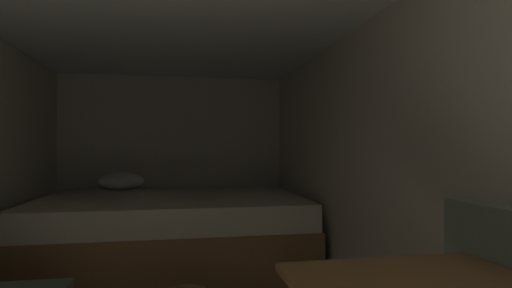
{
  "coord_description": "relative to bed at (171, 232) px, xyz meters",
  "views": [
    {
      "loc": [
        0.07,
        -0.65,
        1.16
      ],
      "look_at": [
        0.62,
        2.3,
        1.18
      ],
      "focal_mm": 28.72,
      "sensor_mm": 36.0,
      "label": 1
    }
  ],
  "objects": [
    {
      "name": "bed",
      "position": [
        0.0,
        0.0,
        0.0
      ],
      "size": [
        2.46,
        1.75,
        0.88
      ],
      "color": "olive",
      "rests_on": "ground"
    },
    {
      "name": "wall_right",
      "position": [
        1.32,
        -1.59,
        0.65
      ],
      "size": [
        0.05,
        5.01,
        2.0
      ],
      "primitive_type": "cube",
      "color": "beige",
      "rests_on": "ground"
    },
    {
      "name": "wall_back",
      "position": [
        0.01,
        0.94,
        0.65
      ],
      "size": [
        2.68,
        0.05,
        2.0
      ],
      "primitive_type": "cube",
      "color": "beige",
      "rests_on": "ground"
    }
  ]
}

